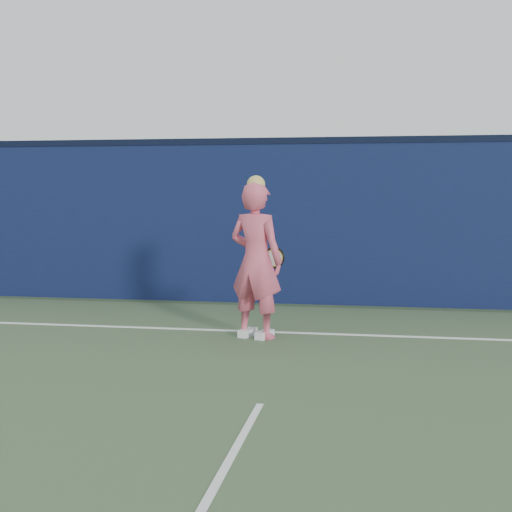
# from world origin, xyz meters

# --- Properties ---
(ground) EXTENTS (80.00, 80.00, 0.00)m
(ground) POSITION_xyz_m (0.00, 0.00, 0.00)
(ground) COLOR #2B3F26
(ground) RESTS_ON ground
(backstop_wall) EXTENTS (24.00, 0.40, 2.50)m
(backstop_wall) POSITION_xyz_m (0.00, 6.50, 1.25)
(backstop_wall) COLOR #0C1534
(backstop_wall) RESTS_ON ground
(wall_cap) EXTENTS (24.00, 0.42, 0.10)m
(wall_cap) POSITION_xyz_m (0.00, 6.50, 2.55)
(wall_cap) COLOR black
(wall_cap) RESTS_ON backstop_wall
(player) EXTENTS (0.80, 0.67, 1.97)m
(player) POSITION_xyz_m (-0.49, 3.67, 0.95)
(player) COLOR #DA546E
(player) RESTS_ON ground
(racket) EXTENTS (0.48, 0.22, 0.27)m
(racket) POSITION_xyz_m (-0.35, 4.08, 0.94)
(racket) COLOR black
(racket) RESTS_ON ground
(court_lines) EXTENTS (11.00, 12.04, 0.01)m
(court_lines) POSITION_xyz_m (0.00, -0.33, 0.01)
(court_lines) COLOR white
(court_lines) RESTS_ON court_surface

